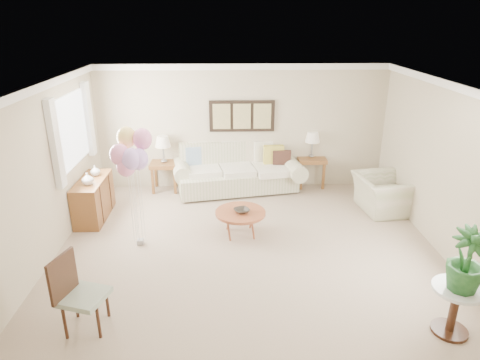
{
  "coord_description": "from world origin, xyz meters",
  "views": [
    {
      "loc": [
        -0.31,
        -5.72,
        3.49
      ],
      "look_at": [
        -0.11,
        0.6,
        1.05
      ],
      "focal_mm": 32.0,
      "sensor_mm": 36.0,
      "label": 1
    }
  ],
  "objects_px": {
    "coffee_table": "(240,213)",
    "armchair": "(382,194)",
    "sofa": "(237,172)",
    "accent_chair": "(77,291)",
    "balloon_cluster": "(131,153)"
  },
  "relations": [
    {
      "from": "coffee_table",
      "to": "armchair",
      "type": "distance_m",
      "value": 2.85
    },
    {
      "from": "armchair",
      "to": "balloon_cluster",
      "type": "distance_m",
      "value": 4.69
    },
    {
      "from": "coffee_table",
      "to": "balloon_cluster",
      "type": "relative_size",
      "value": 0.44
    },
    {
      "from": "armchair",
      "to": "balloon_cluster",
      "type": "bearing_deg",
      "value": 98.82
    },
    {
      "from": "accent_chair",
      "to": "balloon_cluster",
      "type": "relative_size",
      "value": 0.5
    },
    {
      "from": "sofa",
      "to": "accent_chair",
      "type": "distance_m",
      "value": 4.73
    },
    {
      "from": "coffee_table",
      "to": "balloon_cluster",
      "type": "xyz_separation_m",
      "value": [
        -1.65,
        -0.33,
        1.18
      ]
    },
    {
      "from": "sofa",
      "to": "accent_chair",
      "type": "xyz_separation_m",
      "value": [
        -1.96,
        -4.3,
        0.11
      ]
    },
    {
      "from": "accent_chair",
      "to": "coffee_table",
      "type": "bearing_deg",
      "value": 49.04
    },
    {
      "from": "sofa",
      "to": "coffee_table",
      "type": "bearing_deg",
      "value": -89.89
    },
    {
      "from": "sofa",
      "to": "coffee_table",
      "type": "height_order",
      "value": "sofa"
    },
    {
      "from": "armchair",
      "to": "balloon_cluster",
      "type": "relative_size",
      "value": 0.54
    },
    {
      "from": "armchair",
      "to": "accent_chair",
      "type": "distance_m",
      "value": 5.65
    },
    {
      "from": "armchair",
      "to": "coffee_table",
      "type": "bearing_deg",
      "value": 101.45
    },
    {
      "from": "sofa",
      "to": "balloon_cluster",
      "type": "relative_size",
      "value": 1.48
    }
  ]
}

